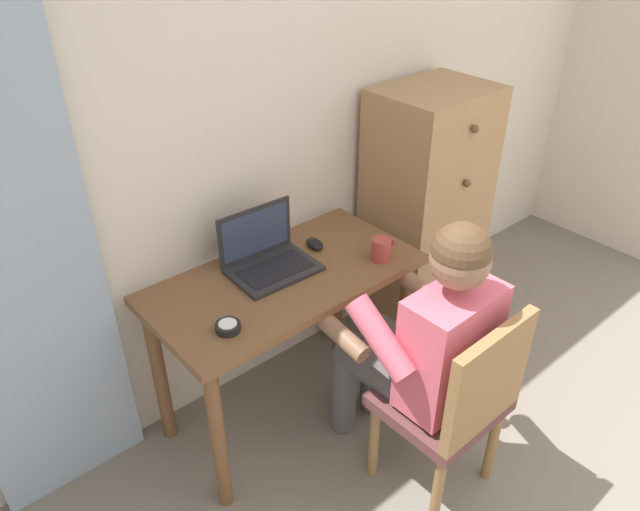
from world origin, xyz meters
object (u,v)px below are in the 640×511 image
chair (456,400)px  desk_clock (228,327)px  desk (286,301)px  coffee_mug (381,249)px  dresser (424,215)px  person_seated (422,337)px  laptop (267,256)px  computer_mouse (315,244)px

chair → desk_clock: bearing=134.1°
desk → coffee_mug: size_ratio=9.18×
dresser → person_seated: bearing=-139.5°
laptop → desk_clock: bearing=-146.0°
desk → computer_mouse: 0.28m
chair → dresser: bearing=47.8°
dresser → coffee_mug: 0.64m
laptop → computer_mouse: size_ratio=3.49×
desk → computer_mouse: bearing=20.6°
person_seated → chair: bearing=-89.3°
person_seated → laptop: bearing=109.4°
desk → chair: size_ratio=1.28×
desk → coffee_mug: bearing=-23.5°
dresser → desk_clock: dresser is taller
dresser → laptop: (-0.96, 0.01, 0.15)m
desk_clock → laptop: bearing=34.0°
chair → person_seated: person_seated is taller
desk_clock → computer_mouse: bearing=21.2°
laptop → computer_mouse: laptop is taller
chair → desk: bearing=106.2°
person_seated → computer_mouse: size_ratio=11.79×
computer_mouse → desk_clock: bearing=-147.7°
chair → coffee_mug: bearing=73.6°
desk → laptop: 0.20m
laptop → desk: bearing=-80.6°
person_seated → laptop: size_ratio=3.38×
computer_mouse → coffee_mug: coffee_mug is taller
laptop → desk_clock: laptop is taller
person_seated → laptop: (-0.22, 0.64, 0.13)m
chair → laptop: (-0.23, 0.82, 0.32)m
dresser → computer_mouse: 0.73m
desk → computer_mouse: computer_mouse is taller
person_seated → dresser: bearing=40.5°
chair → laptop: laptop is taller
computer_mouse → coffee_mug: (0.15, -0.25, 0.03)m
desk → laptop: (-0.01, 0.09, 0.18)m
dresser → person_seated: (-0.74, -0.63, 0.01)m
laptop → coffee_mug: (0.39, -0.25, -0.00)m
person_seated → computer_mouse: person_seated is taller
coffee_mug → computer_mouse: bearing=120.5°
computer_mouse → coffee_mug: size_ratio=0.83×
desk → person_seated: (0.21, -0.55, 0.04)m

